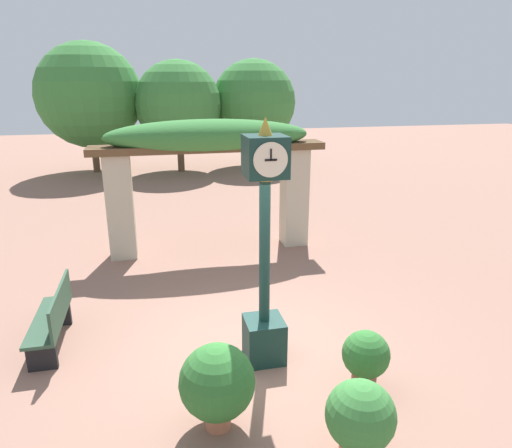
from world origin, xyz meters
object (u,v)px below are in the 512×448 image
potted_plant_far_left (217,383)px  park_bench (53,319)px  pedestal_clock (265,259)px  potted_plant_near_right (366,357)px  potted_plant_near_left (360,418)px

potted_plant_far_left → park_bench: potted_plant_far_left is taller
pedestal_clock → park_bench: pedestal_clock is taller
pedestal_clock → potted_plant_near_right: pedestal_clock is taller
pedestal_clock → potted_plant_near_left: size_ratio=3.86×
pedestal_clock → potted_plant_far_left: bearing=-124.9°
potted_plant_near_right → park_bench: bearing=154.5°
potted_plant_near_left → potted_plant_near_right: (0.55, 1.01, -0.03)m
potted_plant_far_left → potted_plant_near_right: bearing=8.5°
potted_plant_near_right → park_bench: (-3.98, 1.89, -0.01)m
potted_plant_near_right → potted_plant_far_left: 1.92m
pedestal_clock → potted_plant_near_right: 1.75m
potted_plant_near_left → potted_plant_far_left: 1.54m
pedestal_clock → park_bench: bearing=160.8°
potted_plant_near_right → park_bench: 4.40m
pedestal_clock → potted_plant_near_left: bearing=-74.3°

